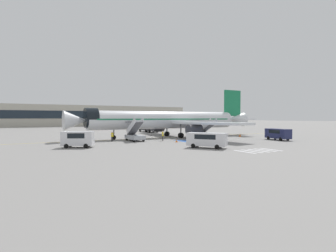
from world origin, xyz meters
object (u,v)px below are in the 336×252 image
(fuel_tanker, at_px, (148,126))
(ground_crew_2, at_px, (163,135))
(boarding_stairs_forward, at_px, (135,135))
(boarding_stairs_aft, at_px, (208,133))
(ground_crew_0, at_px, (189,134))
(traffic_cone_0, at_px, (240,135))
(service_van_1, at_px, (78,138))
(traffic_cone_2, at_px, (199,140))
(ground_crew_1, at_px, (112,136))
(service_van_0, at_px, (278,133))
(service_van_2, at_px, (207,139))
(traffic_cone_1, at_px, (177,141))
(airliner, at_px, (170,120))
(terminal_building, at_px, (80,116))

(fuel_tanker, relative_size, ground_crew_2, 5.17)
(boarding_stairs_forward, relative_size, boarding_stairs_aft, 1.00)
(ground_crew_0, xyz_separation_m, traffic_cone_0, (13.26, -0.61, -0.65))
(traffic_cone_0, bearing_deg, ground_crew_2, -177.15)
(service_van_1, height_order, ground_crew_0, service_van_1)
(boarding_stairs_aft, bearing_deg, traffic_cone_2, -138.11)
(ground_crew_0, bearing_deg, ground_crew_1, 100.64)
(boarding_stairs_forward, height_order, service_van_0, boarding_stairs_forward)
(boarding_stairs_forward, distance_m, ground_crew_2, 5.08)
(service_van_2, height_order, traffic_cone_1, service_van_2)
(airliner, relative_size, ground_crew_0, 25.06)
(fuel_tanker, height_order, service_van_1, fuel_tanker)
(traffic_cone_1, bearing_deg, ground_crew_0, 40.89)
(service_van_2, bearing_deg, ground_crew_1, -98.80)
(boarding_stairs_forward, relative_size, traffic_cone_1, 10.90)
(boarding_stairs_aft, height_order, ground_crew_1, boarding_stairs_aft)
(boarding_stairs_aft, relative_size, service_van_1, 1.12)
(traffic_cone_0, xyz_separation_m, traffic_cone_2, (-14.71, -4.83, -0.04))
(service_van_0, bearing_deg, terminal_building, 106.33)
(boarding_stairs_aft, xyz_separation_m, ground_crew_1, (-20.59, 0.92, -0.00))
(service_van_1, xyz_separation_m, ground_crew_2, (15.53, 3.69, -0.31))
(traffic_cone_2, distance_m, terminal_building, 97.43)
(traffic_cone_2, bearing_deg, traffic_cone_0, 18.17)
(service_van_2, distance_m, ground_crew_0, 16.09)
(fuel_tanker, bearing_deg, service_van_1, -129.94)
(service_van_1, distance_m, ground_crew_2, 15.97)
(boarding_stairs_forward, distance_m, service_van_2, 15.95)
(boarding_stairs_aft, xyz_separation_m, service_van_2, (-12.15, -15.44, 0.27))
(airliner, height_order, service_van_2, airliner)
(service_van_1, height_order, service_van_2, service_van_1)
(boarding_stairs_forward, xyz_separation_m, service_van_1, (-11.00, -5.97, 0.33))
(traffic_cone_2, bearing_deg, ground_crew_0, 75.12)
(service_van_0, bearing_deg, service_van_2, -161.90)
(boarding_stairs_aft, height_order, traffic_cone_0, boarding_stairs_aft)
(ground_crew_0, relative_size, traffic_cone_2, 2.89)
(service_van_0, bearing_deg, service_van_1, 178.23)
(traffic_cone_2, bearing_deg, ground_crew_1, 152.37)
(terminal_building, bearing_deg, ground_crew_0, -87.50)
(service_van_0, distance_m, ground_crew_0, 16.89)
(service_van_0, height_order, traffic_cone_0, service_van_0)
(ground_crew_2, xyz_separation_m, traffic_cone_2, (5.31, -3.83, -0.75))
(fuel_tanker, xyz_separation_m, traffic_cone_2, (-4.69, -31.59, -1.39))
(ground_crew_0, bearing_deg, airliner, 32.64)
(ground_crew_2, bearing_deg, boarding_stairs_forward, 76.95)
(fuel_tanker, bearing_deg, terminal_building, 95.43)
(boarding_stairs_forward, height_order, service_van_2, boarding_stairs_forward)
(airliner, distance_m, service_van_1, 23.46)
(traffic_cone_1, bearing_deg, traffic_cone_0, 13.34)
(airliner, bearing_deg, ground_crew_1, 103.34)
(traffic_cone_1, bearing_deg, airliner, 66.18)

